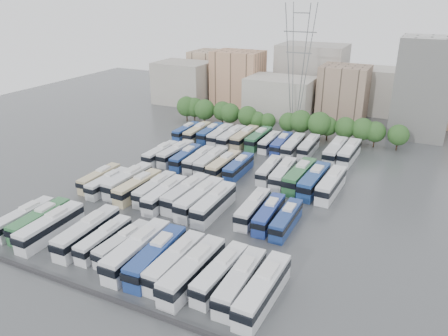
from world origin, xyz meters
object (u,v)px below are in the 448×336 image
at_px(bus_r1_s3, 138,187).
at_px(bus_r2_s12, 314,180).
at_px(bus_r1_s10, 253,208).
at_px(bus_r3_s13, 349,152).
at_px(bus_r3_s7, 270,142).
at_px(bus_r3_s8, 281,144).
at_px(bus_r0_s11, 220,273).
at_px(bus_r3_s2, 210,133).
at_px(bus_r2_s9, 269,170).
at_px(bus_r0_s7, 137,250).
at_px(bus_r1_s4, 155,189).
at_px(bus_r2_s7, 239,167).
at_px(bus_r1_s1, 108,183).
at_px(bus_r2_s5, 211,161).
at_px(bus_r3_s10, 309,146).
at_px(bus_r1_s5, 165,194).
at_px(bus_r3_s5, 245,137).
at_px(bus_r3_s6, 259,138).
at_px(bus_r0_s2, 51,226).
at_px(bus_r2_s10, 283,173).
at_px(bus_r0_s10, 193,270).
at_px(bus_r2_s13, 331,184).
at_px(electricity_pylon, 298,62).
at_px(bus_r2_s4, 199,159).
at_px(bus_r0_s6, 123,243).
at_px(bus_r3_s1, 198,132).
at_px(bus_r2_s11, 300,176).
at_px(bus_r1_s2, 128,180).
at_px(bus_r2_s6, 224,165).
at_px(bus_r3_s3, 220,135).
at_px(bus_r0_s5, 104,239).
at_px(bus_r1_s6, 186,193).
at_px(bus_r0_s9, 175,262).
at_px(bus_r0_s13, 263,290).
at_px(bus_r2_s2, 176,153).
at_px(bus_r3_s12, 335,151).
at_px(bus_r2_s3, 186,157).
at_px(bus_r2_s1, 161,153).
at_px(bus_r1_s11, 269,214).
at_px(bus_r0_s1, 40,220).
at_px(apartment_tower, 423,88).
at_px(bus_r1_s0, 100,178).
at_px(bus_r0_s4, 87,232).
at_px(bus_r0_s12, 240,281).
at_px(bus_r0_s0, 24,218).
at_px(bus_r3_s4, 232,137).
at_px(bus_r3_s9, 293,146).

relative_size(bus_r1_s3, bus_r2_s12, 0.91).
distance_m(bus_r1_s10, bus_r3_s13, 36.62).
xyz_separation_m(bus_r3_s7, bus_r3_s8, (3.31, -0.58, 0.15)).
distance_m(bus_r0_s11, bus_r3_s2, 61.58).
bearing_deg(bus_r2_s9, bus_r0_s7, -101.92).
height_order(bus_r1_s4, bus_r2_s7, bus_r1_s4).
bearing_deg(bus_r2_s12, bus_r3_s2, 152.25).
xyz_separation_m(bus_r1_s1, bus_r2_s12, (36.49, 18.07, 0.39)).
height_order(bus_r2_s5, bus_r3_s10, bus_r2_s5).
bearing_deg(bus_r1_s5, bus_r3_s5, 89.22).
height_order(bus_r3_s6, bus_r3_s13, bus_r3_s13).
relative_size(bus_r0_s2, bus_r2_s10, 1.04).
bearing_deg(bus_r0_s10, bus_r2_s13, 76.06).
bearing_deg(electricity_pylon, bus_r2_s4, -104.94).
relative_size(bus_r0_s6, bus_r1_s1, 1.00).
xyz_separation_m(bus_r2_s12, bus_r3_s1, (-36.30, 17.78, -0.25)).
distance_m(bus_r1_s4, bus_r2_s11, 29.10).
bearing_deg(bus_r1_s2, bus_r2_s13, 24.66).
distance_m(bus_r2_s6, bus_r3_s3, 20.97).
height_order(bus_r0_s5, bus_r1_s5, bus_r1_s5).
relative_size(bus_r0_s6, bus_r2_s12, 0.81).
bearing_deg(bus_r1_s6, bus_r1_s10, 2.87).
height_order(bus_r0_s9, bus_r3_s7, bus_r0_s9).
bearing_deg(bus_r0_s10, bus_r0_s13, 4.06).
bearing_deg(bus_r2_s2, bus_r3_s3, 81.79).
height_order(bus_r0_s11, bus_r3_s12, bus_r3_s12).
bearing_deg(bus_r2_s3, bus_r2_s10, -1.65).
bearing_deg(bus_r2_s13, bus_r3_s13, 93.23).
distance_m(bus_r0_s6, bus_r0_s7, 3.62).
height_order(bus_r1_s10, bus_r2_s1, bus_r1_s10).
bearing_deg(bus_r2_s13, bus_r1_s11, -110.74).
xyz_separation_m(bus_r2_s12, bus_r3_s3, (-29.87, 18.47, -0.23)).
bearing_deg(bus_r1_s6, bus_r3_s7, 86.69).
relative_size(bus_r1_s11, bus_r2_s1, 1.00).
distance_m(bus_r1_s1, bus_r1_s11, 33.20).
bearing_deg(bus_r3_s8, bus_r2_s12, -57.20).
bearing_deg(bus_r0_s1, bus_r3_s13, 51.66).
relative_size(bus_r0_s1, bus_r1_s1, 1.10).
xyz_separation_m(bus_r0_s9, bus_r1_s5, (-13.14, 17.57, -0.05)).
distance_m(apartment_tower, bus_r3_s6, 45.82).
bearing_deg(bus_r3_s8, bus_r1_s5, -107.70).
height_order(bus_r1_s0, bus_r2_s12, bus_r2_s12).
bearing_deg(bus_r0_s4, bus_r0_s13, -4.09).
bearing_deg(bus_r0_s5, bus_r0_s12, -2.22).
bearing_deg(bus_r0_s7, bus_r0_s0, 179.41).
relative_size(bus_r0_s6, bus_r1_s2, 0.86).
relative_size(bus_r3_s4, bus_r3_s12, 0.94).
distance_m(bus_r2_s1, bus_r3_s2, 19.01).
bearing_deg(bus_r3_s9, bus_r0_s0, -119.91).
xyz_separation_m(bus_r0_s11, bus_r3_s12, (3.22, 53.87, 0.19)).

